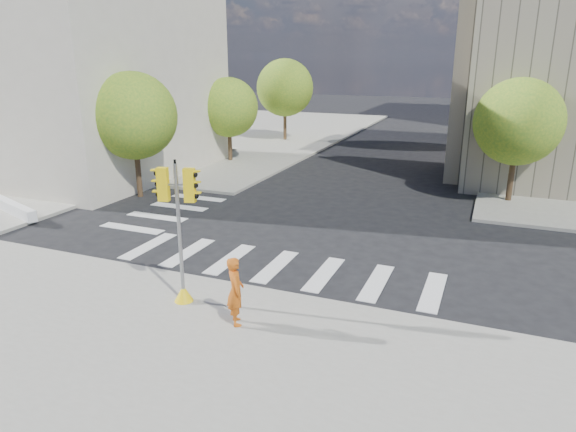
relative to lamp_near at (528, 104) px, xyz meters
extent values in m
plane|color=black|center=(-8.00, -14.00, -4.58)|extent=(160.00, 160.00, 0.00)
cube|color=gray|center=(-8.00, -25.00, -4.50)|extent=(30.00, 14.00, 0.15)
cube|color=gray|center=(-28.00, 12.00, -4.50)|extent=(28.00, 40.00, 0.15)
cube|color=gray|center=(1.00, 1.00, 2.42)|extent=(8.00, 8.00, 14.00)
cube|color=beige|center=(-28.00, -6.00, 1.42)|extent=(18.00, 14.00, 12.00)
cylinder|color=#382616|center=(-18.50, -10.00, -3.35)|extent=(0.28, 0.28, 2.45)
sphere|color=#3E7A22|center=(-18.50, -10.00, -0.37)|extent=(4.40, 4.40, 4.40)
cylinder|color=#382616|center=(-18.50, 0.00, -3.49)|extent=(0.28, 0.28, 2.17)
sphere|color=#3E7A22|center=(-18.50, 0.00, -0.81)|extent=(4.00, 4.00, 4.00)
cylinder|color=#382616|center=(-18.50, 10.00, -3.27)|extent=(0.28, 0.28, 2.62)
sphere|color=#3E7A22|center=(-18.50, 10.00, -0.03)|extent=(4.80, 4.80, 4.80)
cylinder|color=#382616|center=(-0.50, -4.00, -3.39)|extent=(0.28, 0.28, 2.38)
sphere|color=#3E7A22|center=(-0.50, -4.00, -0.52)|extent=(4.20, 4.20, 4.20)
cylinder|color=#382616|center=(-0.50, 8.00, -3.32)|extent=(0.28, 0.28, 2.52)
sphere|color=#3E7A22|center=(-0.50, 8.00, -0.22)|extent=(4.60, 4.60, 4.60)
cylinder|color=#382616|center=(-0.50, 20.00, -3.44)|extent=(0.28, 0.28, 2.27)
sphere|color=#3E7A22|center=(-0.50, 20.00, -0.70)|extent=(4.00, 4.00, 4.00)
cylinder|color=black|center=(0.00, 0.00, -0.43)|extent=(0.12, 0.12, 8.00)
cube|color=black|center=(0.00, 0.00, 3.57)|extent=(0.35, 0.18, 0.22)
cylinder|color=black|center=(0.00, 14.00, -0.43)|extent=(0.12, 0.12, 8.00)
cube|color=black|center=(0.00, 14.00, 3.57)|extent=(0.35, 0.18, 0.22)
cone|color=yellow|center=(-9.44, -19.73, -4.18)|extent=(0.56, 0.56, 0.50)
cylinder|color=gray|center=(-9.44, -19.73, -2.36)|extent=(0.11, 0.11, 4.14)
cylinder|color=black|center=(-9.44, -19.73, -0.24)|extent=(0.07, 0.07, 0.12)
cylinder|color=gray|center=(-9.44, -19.73, -0.89)|extent=(0.89, 0.28, 0.06)
cube|color=yellow|center=(-9.81, -19.82, -0.89)|extent=(0.35, 0.29, 0.95)
cube|color=yellow|center=(-9.07, -19.63, -0.89)|extent=(0.35, 0.29, 0.95)
imported|color=#C05512|center=(-7.38, -20.32, -3.47)|extent=(0.78, 0.83, 1.91)
cube|color=white|center=(-22.53, -14.80, -4.18)|extent=(5.78, 2.41, 0.50)
camera|label=1|loc=(-1.39, -31.31, 2.49)|focal=32.00mm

